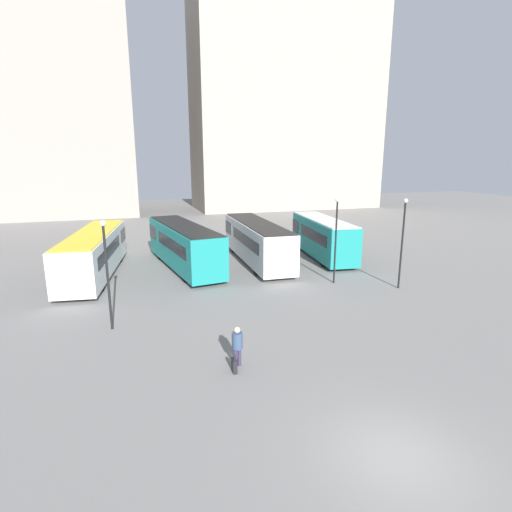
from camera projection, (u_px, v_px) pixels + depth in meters
The scene contains 12 objects.
ground_plane at pixel (397, 458), 11.14m from camera, with size 160.00×160.00×0.00m, color slate.
building_block_left at pixel (33, 108), 56.67m from camera, with size 26.69×13.14×30.68m.
building_block_right at pixel (286, 103), 67.84m from camera, with size 31.39×12.46×35.28m.
bus_0 at pixel (94, 252), 28.61m from camera, with size 4.36×12.73×3.14m.
bus_1 at pixel (183, 244), 30.72m from camera, with size 4.32×12.03×3.34m.
bus_2 at pixel (256, 240), 32.59m from camera, with size 3.06×12.42×3.26m.
bus_3 at pixel (322, 236), 34.07m from camera, with size 3.67×10.30×3.32m.
traveler at pixel (237, 343), 15.91m from camera, with size 0.44×0.44×1.68m.
suitcase at pixel (234, 366), 15.59m from camera, with size 0.17×0.40×0.81m.
lamp_post_0 at pixel (403, 237), 25.21m from camera, with size 0.28×0.28×5.81m.
lamp_post_1 at pixel (107, 266), 18.94m from camera, with size 0.28×0.28×5.40m.
lamp_post_2 at pixel (336, 234), 26.36m from camera, with size 0.28×0.28×5.74m.
Camera 1 is at (-6.71, -7.83, 8.07)m, focal length 28.00 mm.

